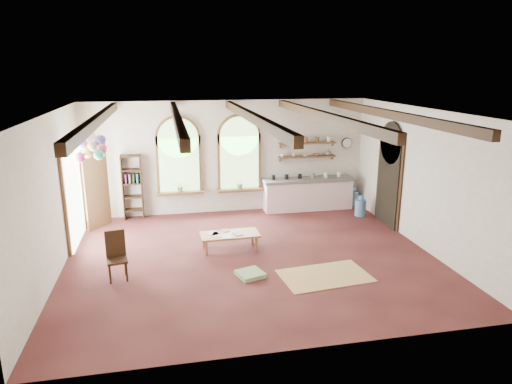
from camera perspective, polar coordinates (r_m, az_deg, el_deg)
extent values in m
plane|color=#5C2726|center=(10.21, -0.54, -8.18)|extent=(8.00, 8.00, 0.00)
cube|color=brown|center=(12.92, -9.58, 3.39)|extent=(1.24, 0.08, 1.64)
cylinder|color=brown|center=(12.78, -9.73, 6.68)|extent=(1.24, 0.08, 1.24)
cube|color=#7CAC67|center=(12.88, -9.57, 3.35)|extent=(1.10, 0.04, 1.50)
cube|color=brown|center=(13.01, -9.41, -0.10)|extent=(1.30, 0.28, 0.08)
cube|color=brown|center=(13.07, -2.11, 3.74)|extent=(1.24, 0.08, 1.64)
cylinder|color=brown|center=(12.94, -2.14, 6.99)|extent=(1.24, 0.08, 1.24)
cube|color=#7CAC67|center=(13.03, -2.08, 3.70)|extent=(1.10, 0.04, 1.50)
cube|color=brown|center=(13.17, -2.01, 0.29)|extent=(1.30, 0.28, 0.08)
cube|color=brown|center=(11.59, -21.90, -0.41)|extent=(0.10, 1.90, 2.50)
cube|color=black|center=(12.48, 16.20, 0.93)|extent=(0.10, 1.30, 2.40)
cube|color=white|center=(13.54, 6.48, -0.38)|extent=(2.60, 0.55, 0.86)
cube|color=slate|center=(13.43, 6.54, 1.55)|extent=(2.68, 0.62, 0.08)
cube|color=brown|center=(13.46, 6.39, 4.42)|extent=(1.70, 0.24, 0.04)
cube|color=brown|center=(13.39, 6.44, 6.10)|extent=(1.70, 0.24, 0.04)
cylinder|color=black|center=(13.89, 11.30, 6.02)|extent=(0.32, 0.04, 0.32)
cube|color=#31230F|center=(12.97, -16.31, 0.54)|extent=(0.03, 0.32, 1.80)
cube|color=#31230F|center=(12.94, -14.10, 0.65)|extent=(0.03, 0.32, 1.80)
cube|color=#B27F51|center=(10.54, -3.28, -5.34)|extent=(1.35, 0.65, 0.05)
cube|color=#B27F51|center=(10.33, -6.22, -6.97)|extent=(0.06, 0.06, 0.34)
cube|color=#B27F51|center=(10.51, 0.05, -6.47)|extent=(0.06, 0.06, 0.34)
cube|color=#B27F51|center=(10.74, -6.50, -6.10)|extent=(0.06, 0.06, 0.34)
cube|color=#B27F51|center=(10.91, -0.47, -5.65)|extent=(0.06, 0.06, 0.34)
cube|color=#31230F|center=(9.47, -16.97, -8.18)|extent=(0.44, 0.44, 0.05)
cube|color=#31230F|center=(9.52, -17.18, -6.20)|extent=(0.39, 0.10, 0.57)
cube|color=tan|center=(9.46, 8.62, -10.31)|extent=(1.87, 1.27, 0.02)
cube|color=gray|center=(9.35, -0.72, -10.21)|extent=(0.62, 0.62, 0.09)
cylinder|color=#5282B0|center=(14.10, 12.08, -0.85)|extent=(0.31, 0.31, 0.46)
sphere|color=#5282B0|center=(14.03, 12.14, 0.25)|extent=(0.16, 0.16, 0.16)
cylinder|color=#5282B0|center=(13.24, 12.91, -1.94)|extent=(0.31, 0.31, 0.46)
sphere|color=#5282B0|center=(13.16, 12.98, -0.76)|extent=(0.16, 0.16, 0.16)
cylinder|color=silver|center=(10.82, -20.22, 7.51)|extent=(0.01, 0.01, 0.85)
sphere|color=#2AB99E|center=(10.86, -19.03, 4.40)|extent=(0.24, 0.24, 0.24)
sphere|color=#E24B61|center=(10.95, -18.68, 5.15)|extent=(0.24, 0.24, 0.24)
sphere|color=#90EC31|center=(11.10, -18.80, 5.90)|extent=(0.24, 0.24, 0.24)
sphere|color=white|center=(11.02, -19.85, 6.38)|extent=(0.24, 0.24, 0.24)
sphere|color=#FE284F|center=(11.16, -20.25, 4.56)|extent=(0.24, 0.24, 0.24)
sphere|color=#56C970|center=(11.13, -21.19, 5.08)|extent=(0.24, 0.24, 0.24)
sphere|color=#D270EF|center=(10.92, -20.94, 5.56)|extent=(0.24, 0.24, 0.24)
sphere|color=blue|center=(10.80, -21.42, 6.06)|extent=(0.24, 0.24, 0.24)
sphere|color=#F53699|center=(10.69, -21.21, 4.03)|extent=(0.24, 0.24, 0.24)
sphere|color=#D2D84C|center=(10.72, -20.24, 4.81)|extent=(0.24, 0.24, 0.24)
sphere|color=#FFDBBB|center=(10.63, -19.70, 5.43)|extent=(0.24, 0.24, 0.24)
sphere|color=#6450BC|center=(10.62, -18.83, 6.16)|extent=(0.24, 0.24, 0.24)
imported|color=olive|center=(10.64, -4.26, -4.95)|extent=(0.26, 0.28, 0.02)
cube|color=black|center=(10.50, -2.29, -5.24)|extent=(0.23, 0.29, 0.01)
imported|color=#598C4C|center=(12.93, -9.44, 0.68)|extent=(0.27, 0.23, 0.30)
imported|color=#598C4C|center=(13.09, -1.99, 1.06)|extent=(0.27, 0.23, 0.30)
imported|color=white|center=(13.24, 3.29, 4.61)|extent=(0.12, 0.10, 0.10)
imported|color=beige|center=(13.33, 4.76, 4.65)|extent=(0.10, 0.10, 0.09)
imported|color=beige|center=(13.43, 6.19, 4.61)|extent=(0.22, 0.22, 0.05)
imported|color=#8C664C|center=(13.54, 7.61, 4.66)|extent=(0.20, 0.20, 0.06)
imported|color=slate|center=(13.64, 9.02, 4.97)|extent=(0.18, 0.18, 0.19)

